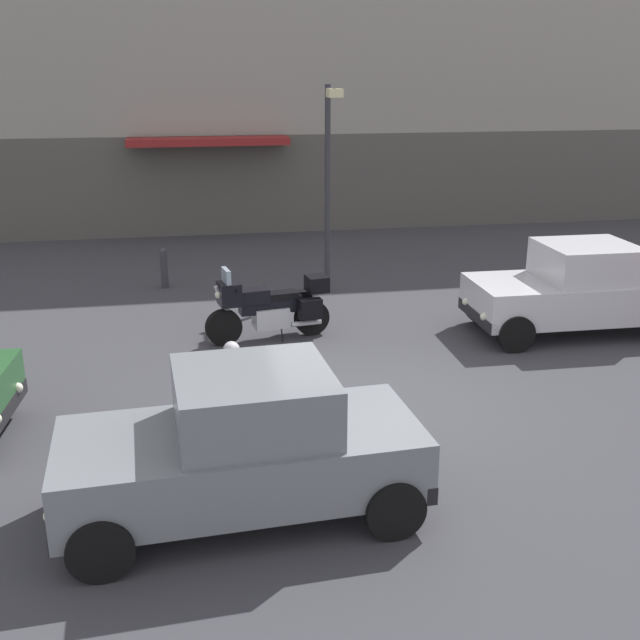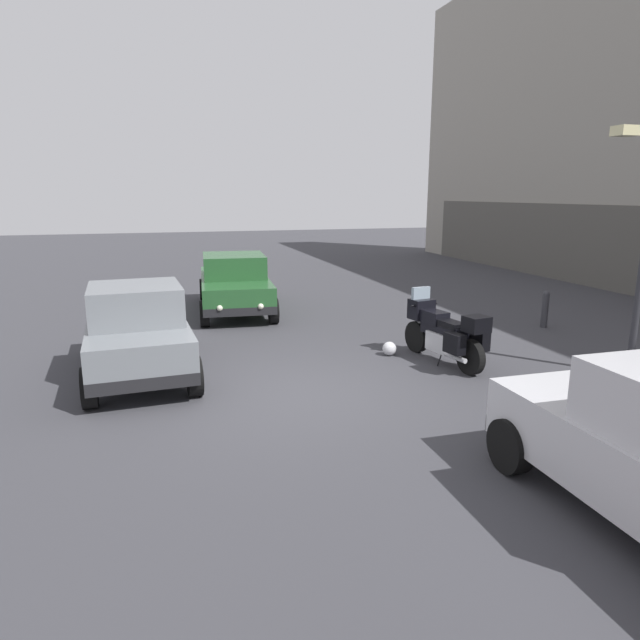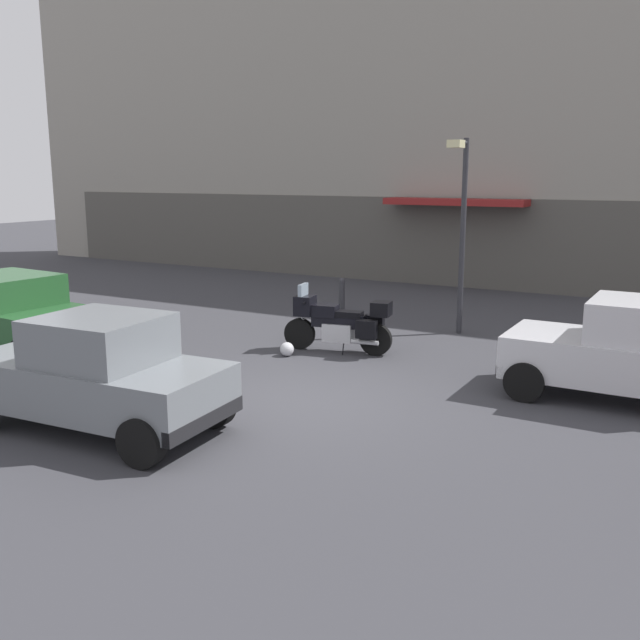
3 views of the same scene
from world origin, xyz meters
TOP-DOWN VIEW (x-y plane):
  - ground_plane at (0.00, 0.00)m, footprint 80.00×80.00m
  - motorcycle at (-0.89, 3.11)m, footprint 2.25×0.93m
  - helmet at (-1.65, 2.34)m, footprint 0.28×0.28m
  - car_sedan_far at (-6.89, -0.02)m, footprint 4.67×2.22m
  - car_wagon_end at (-1.82, -2.43)m, footprint 3.95×1.99m
  - streetlamp_curbside at (0.67, 5.84)m, footprint 0.28×0.94m
  - bollard_curbside at (-2.79, 6.90)m, footprint 0.16×0.16m

SIDE VIEW (x-z plane):
  - ground_plane at x=0.00m, z-range 0.00..0.00m
  - helmet at x=-1.65m, z-range 0.00..0.28m
  - bollard_curbside at x=-2.79m, z-range 0.03..0.93m
  - motorcycle at x=-0.89m, z-range -0.06..1.30m
  - car_sedan_far at x=-6.89m, z-range 0.00..1.56m
  - car_wagon_end at x=-1.82m, z-range -0.01..1.63m
  - streetlamp_curbside at x=0.67m, z-range 0.50..4.80m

